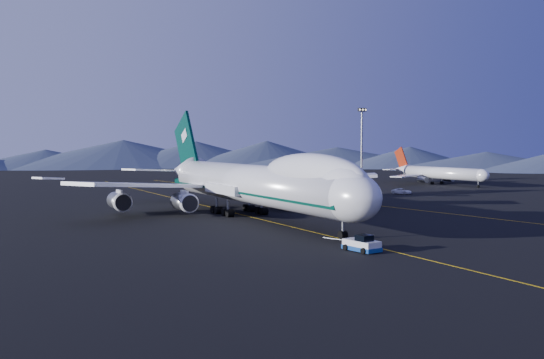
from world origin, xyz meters
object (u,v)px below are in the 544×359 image
pushback_tug (362,246)px  service_van (402,191)px  floodlight_mast (362,145)px  boeing_747 (252,183)px  second_jet (438,173)px

pushback_tug → service_van: (56.34, 60.03, 0.07)m
pushback_tug → floodlight_mast: (72.68, 98.89, 11.32)m
boeing_747 → floodlight_mast: floodlight_mast is taller
service_van → floodlight_mast: bearing=45.6°
service_van → second_jet: bearing=13.1°
second_jet → service_van: 40.87m
second_jet → floodlight_mast: bearing=146.9°
second_jet → service_van: second_jet is taller
boeing_747 → service_van: size_ratio=14.73×
boeing_747 → pushback_tug: (-3.00, -34.65, -5.20)m
pushback_tug → service_van: size_ratio=0.97×
boeing_747 → service_van: boeing_747 is taller
second_jet → floodlight_mast: size_ratio=1.70×
pushback_tug → service_van: bearing=39.2°
boeing_747 → second_jet: size_ratio=1.81×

